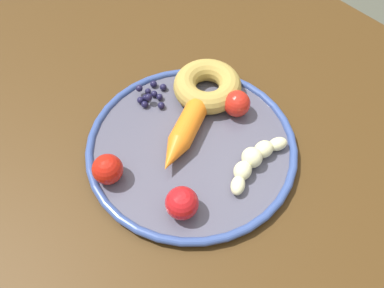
{
  "coord_description": "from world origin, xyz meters",
  "views": [
    {
      "loc": [
        -0.29,
        0.21,
        1.21
      ],
      "look_at": [
        -0.04,
        -0.0,
        0.75
      ],
      "focal_mm": 35.51,
      "sensor_mm": 36.0,
      "label": 1
    }
  ],
  "objects_px": {
    "dining_table": "(176,162)",
    "banana": "(254,160)",
    "plate": "(192,145)",
    "carrot_orange": "(182,136)",
    "tomato_near": "(237,104)",
    "tomato_far": "(182,203)",
    "tomato_mid": "(108,169)",
    "blueberry_pile": "(151,95)",
    "donut": "(207,86)"
  },
  "relations": [
    {
      "from": "plate",
      "to": "blueberry_pile",
      "type": "xyz_separation_m",
      "value": [
        0.11,
        -0.01,
        0.01
      ]
    },
    {
      "from": "dining_table",
      "to": "tomato_near",
      "type": "distance_m",
      "value": 0.16
    },
    {
      "from": "tomato_mid",
      "to": "plate",
      "type": "bearing_deg",
      "value": -103.88
    },
    {
      "from": "dining_table",
      "to": "banana",
      "type": "height_order",
      "value": "banana"
    },
    {
      "from": "dining_table",
      "to": "tomato_near",
      "type": "xyz_separation_m",
      "value": [
        -0.04,
        -0.09,
        0.12
      ]
    },
    {
      "from": "tomato_near",
      "to": "blueberry_pile",
      "type": "bearing_deg",
      "value": 37.44
    },
    {
      "from": "tomato_near",
      "to": "tomato_far",
      "type": "bearing_deg",
      "value": 113.92
    },
    {
      "from": "dining_table",
      "to": "donut",
      "type": "bearing_deg",
      "value": -77.45
    },
    {
      "from": "donut",
      "to": "blueberry_pile",
      "type": "height_order",
      "value": "donut"
    },
    {
      "from": "dining_table",
      "to": "banana",
      "type": "bearing_deg",
      "value": -160.76
    },
    {
      "from": "tomato_near",
      "to": "tomato_mid",
      "type": "bearing_deg",
      "value": 82.5
    },
    {
      "from": "carrot_orange",
      "to": "donut",
      "type": "xyz_separation_m",
      "value": [
        0.05,
        -0.09,
        0.0
      ]
    },
    {
      "from": "carrot_orange",
      "to": "tomato_far",
      "type": "xyz_separation_m",
      "value": [
        -0.08,
        0.07,
        0.0
      ]
    },
    {
      "from": "blueberry_pile",
      "to": "tomato_near",
      "type": "xyz_separation_m",
      "value": [
        -0.11,
        -0.08,
        0.01
      ]
    },
    {
      "from": "plate",
      "to": "tomato_near",
      "type": "distance_m",
      "value": 0.09
    },
    {
      "from": "dining_table",
      "to": "tomato_mid",
      "type": "relative_size",
      "value": 23.96
    },
    {
      "from": "dining_table",
      "to": "blueberry_pile",
      "type": "distance_m",
      "value": 0.13
    },
    {
      "from": "banana",
      "to": "tomato_near",
      "type": "bearing_deg",
      "value": -29.45
    },
    {
      "from": "dining_table",
      "to": "blueberry_pile",
      "type": "height_order",
      "value": "blueberry_pile"
    },
    {
      "from": "dining_table",
      "to": "carrot_orange",
      "type": "height_order",
      "value": "carrot_orange"
    },
    {
      "from": "banana",
      "to": "tomato_mid",
      "type": "xyz_separation_m",
      "value": [
        0.11,
        0.17,
        0.01
      ]
    },
    {
      "from": "blueberry_pile",
      "to": "tomato_near",
      "type": "relative_size",
      "value": 1.36
    },
    {
      "from": "donut",
      "to": "carrot_orange",
      "type": "bearing_deg",
      "value": 118.35
    },
    {
      "from": "dining_table",
      "to": "tomato_far",
      "type": "height_order",
      "value": "tomato_far"
    },
    {
      "from": "donut",
      "to": "tomato_far",
      "type": "bearing_deg",
      "value": 129.59
    },
    {
      "from": "donut",
      "to": "tomato_mid",
      "type": "bearing_deg",
      "value": 98.29
    },
    {
      "from": "banana",
      "to": "tomato_near",
      "type": "xyz_separation_m",
      "value": [
        0.09,
        -0.05,
        0.01
      ]
    },
    {
      "from": "blueberry_pile",
      "to": "tomato_far",
      "type": "bearing_deg",
      "value": 154.91
    },
    {
      "from": "tomato_mid",
      "to": "dining_table",
      "type": "bearing_deg",
      "value": -84.69
    },
    {
      "from": "banana",
      "to": "tomato_far",
      "type": "xyz_separation_m",
      "value": [
        0.01,
        0.12,
        0.01
      ]
    },
    {
      "from": "donut",
      "to": "blueberry_pile",
      "type": "bearing_deg",
      "value": 55.96
    },
    {
      "from": "dining_table",
      "to": "plate",
      "type": "relative_size",
      "value": 3.26
    },
    {
      "from": "dining_table",
      "to": "tomato_mid",
      "type": "xyz_separation_m",
      "value": [
        -0.01,
        0.12,
        0.12
      ]
    },
    {
      "from": "plate",
      "to": "carrot_orange",
      "type": "bearing_deg",
      "value": 42.59
    },
    {
      "from": "tomato_mid",
      "to": "tomato_near",
      "type": "bearing_deg",
      "value": -97.5
    },
    {
      "from": "dining_table",
      "to": "tomato_near",
      "type": "relative_size",
      "value": 24.57
    },
    {
      "from": "dining_table",
      "to": "blueberry_pile",
      "type": "relative_size",
      "value": 18.08
    },
    {
      "from": "banana",
      "to": "tomato_near",
      "type": "distance_m",
      "value": 0.1
    },
    {
      "from": "plate",
      "to": "blueberry_pile",
      "type": "relative_size",
      "value": 5.55
    },
    {
      "from": "plate",
      "to": "carrot_orange",
      "type": "xyz_separation_m",
      "value": [
        0.01,
        0.01,
        0.02
      ]
    },
    {
      "from": "donut",
      "to": "tomato_far",
      "type": "relative_size",
      "value": 2.49
    },
    {
      "from": "carrot_orange",
      "to": "tomato_near",
      "type": "bearing_deg",
      "value": -94.69
    },
    {
      "from": "blueberry_pile",
      "to": "banana",
      "type": "bearing_deg",
      "value": -169.8
    },
    {
      "from": "plate",
      "to": "tomato_near",
      "type": "relative_size",
      "value": 7.54
    },
    {
      "from": "plate",
      "to": "blueberry_pile",
      "type": "bearing_deg",
      "value": -4.03
    },
    {
      "from": "tomato_near",
      "to": "tomato_far",
      "type": "xyz_separation_m",
      "value": [
        -0.08,
        0.17,
        0.0
      ]
    },
    {
      "from": "banana",
      "to": "tomato_far",
      "type": "bearing_deg",
      "value": 85.08
    },
    {
      "from": "tomato_far",
      "to": "blueberry_pile",
      "type": "bearing_deg",
      "value": -25.09
    },
    {
      "from": "plate",
      "to": "dining_table",
      "type": "bearing_deg",
      "value": 1.21
    },
    {
      "from": "plate",
      "to": "tomato_far",
      "type": "distance_m",
      "value": 0.11
    }
  ]
}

